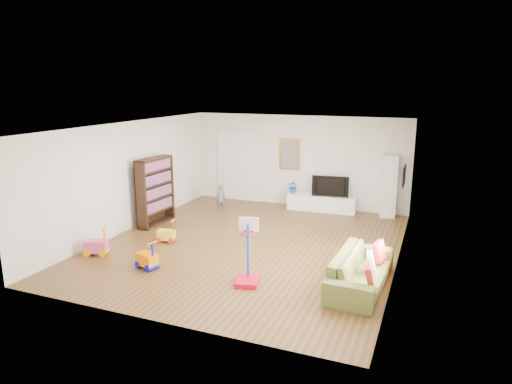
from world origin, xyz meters
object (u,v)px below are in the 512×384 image
at_px(media_console, 322,203).
at_px(bookshelf, 155,191).
at_px(sofa, 361,270).
at_px(basketball_hoop, 247,252).

bearing_deg(media_console, bookshelf, -144.22).
xyz_separation_m(bookshelf, sofa, (5.59, -1.82, -0.56)).
bearing_deg(basketball_hoop, media_console, 75.47).
bearing_deg(sofa, media_console, 24.37).
bearing_deg(bookshelf, media_console, 41.37).
relative_size(media_console, basketball_hoop, 1.60).
bearing_deg(sofa, basketball_hoop, 111.32).
distance_m(media_console, sofa, 5.08).
distance_m(bookshelf, sofa, 5.91).
distance_m(bookshelf, basketball_hoop, 4.41).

